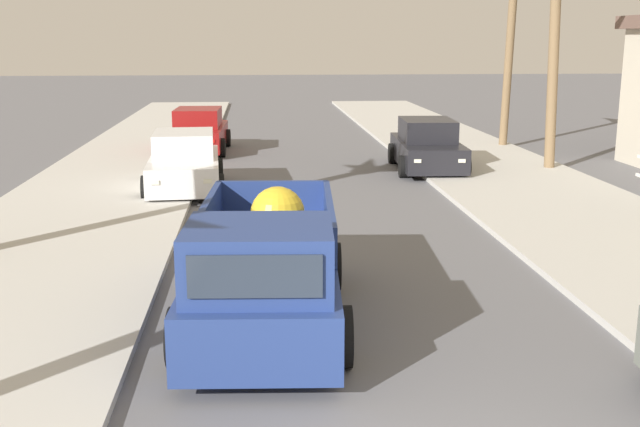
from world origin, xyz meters
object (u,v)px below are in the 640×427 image
Objects in this scene: pickup_truck at (266,272)px; car_right_near at (199,132)px; car_left_near at (427,147)px; car_right_mid at (184,163)px.

pickup_truck is 1.23× the size of car_right_near.
car_right_mid is at bearing -159.86° from car_left_near.
pickup_truck reaches higher than car_right_near.
pickup_truck reaches higher than car_right_mid.
pickup_truck reaches higher than car_left_near.
car_right_near is 7.00m from car_right_mid.
car_right_near is at bearing 148.52° from car_left_near.
pickup_truck is 10.24m from car_right_mid.
car_left_near is at bearing -31.48° from car_right_near.
car_left_near is 1.00× the size of car_right_mid.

